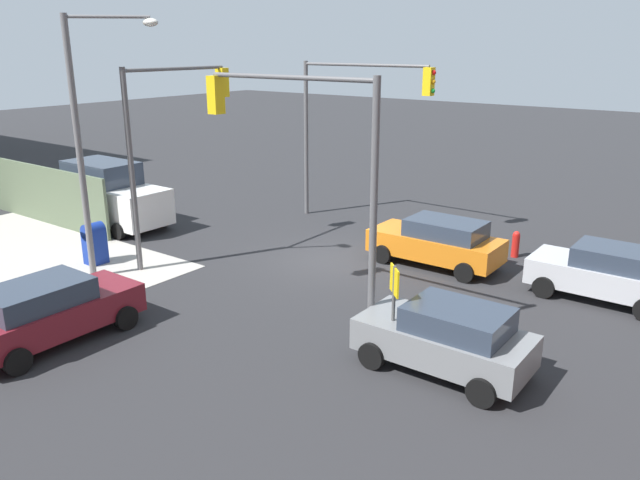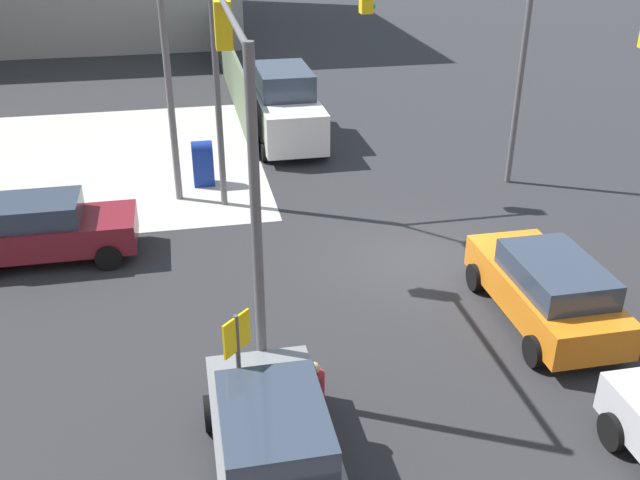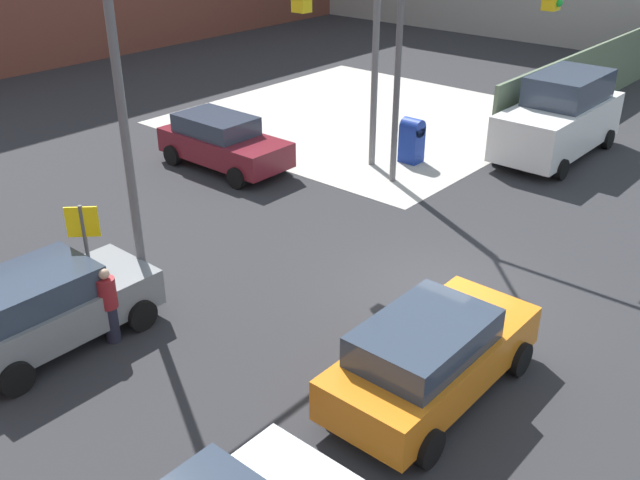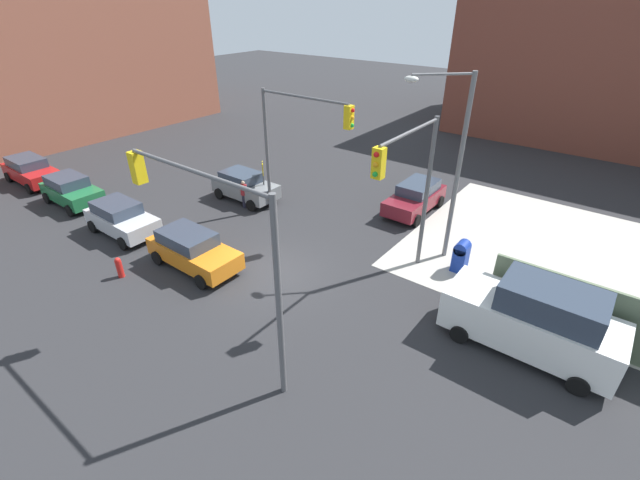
# 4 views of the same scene
# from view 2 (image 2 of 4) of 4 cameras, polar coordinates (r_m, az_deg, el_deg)

# --- Properties ---
(ground_plane) EXTENTS (120.00, 120.00, 0.00)m
(ground_plane) POSITION_cam_2_polar(r_m,az_deg,el_deg) (18.19, 7.81, -1.64)
(ground_plane) COLOR #28282B
(sidewalk_corner) EXTENTS (12.00, 12.00, 0.01)m
(sidewalk_corner) POSITION_cam_2_polar(r_m,az_deg,el_deg) (25.76, -18.52, 5.90)
(sidewalk_corner) COLOR #ADA89E
(sidewalk_corner) RESTS_ON ground
(construction_fence) EXTENTS (23.33, 0.12, 2.40)m
(construction_fence) POSITION_cam_2_polar(r_m,az_deg,el_deg) (35.57, -7.63, 14.56)
(construction_fence) COLOR #56664C
(construction_fence) RESTS_ON ground
(traffic_signal_nw_corner) EXTENTS (5.40, 0.36, 6.50)m
(traffic_signal_nw_corner) POSITION_cam_2_polar(r_m,az_deg,el_deg) (13.25, -6.39, 9.25)
(traffic_signal_nw_corner) COLOR #59595B
(traffic_signal_nw_corner) RESTS_ON ground
(traffic_signal_se_corner) EXTENTS (6.02, 0.36, 6.50)m
(traffic_signal_se_corner) POSITION_cam_2_polar(r_m,az_deg,el_deg) (20.34, 19.09, 14.26)
(traffic_signal_se_corner) COLOR #59595B
(traffic_signal_se_corner) RESTS_ON ground
(traffic_signal_ne_corner) EXTENTS (0.36, 4.53, 6.50)m
(traffic_signal_ne_corner) POSITION_cam_2_polar(r_m,az_deg,el_deg) (20.14, -3.47, 15.24)
(traffic_signal_ne_corner) COLOR #59595B
(traffic_signal_ne_corner) RESTS_ON ground
(street_lamp_corner) EXTENTS (2.11, 1.95, 8.00)m
(street_lamp_corner) POSITION_cam_2_polar(r_m,az_deg,el_deg) (20.35, -11.59, 15.26)
(street_lamp_corner) COLOR slate
(street_lamp_corner) RESTS_ON ground
(warning_sign_two_way) EXTENTS (0.48, 0.48, 2.40)m
(warning_sign_two_way) POSITION_cam_2_polar(r_m,az_deg,el_deg) (11.90, -6.58, -9.12)
(warning_sign_two_way) COLOR #4C4C4C
(warning_sign_two_way) RESTS_ON ground
(mailbox_blue) EXTENTS (0.56, 0.64, 1.43)m
(mailbox_blue) POSITION_cam_2_polar(r_m,az_deg,el_deg) (22.64, -9.36, 6.21)
(mailbox_blue) COLOR navy
(mailbox_blue) RESTS_ON ground
(hatchback_maroon) EXTENTS (2.02, 4.30, 1.62)m
(hatchback_maroon) POSITION_cam_2_polar(r_m,az_deg,el_deg) (19.04, -21.23, 0.87)
(hatchback_maroon) COLOR maroon
(hatchback_maroon) RESTS_ON ground
(hatchback_gray) EXTENTS (3.90, 2.02, 1.62)m
(hatchback_gray) POSITION_cam_2_polar(r_m,az_deg,el_deg) (11.50, -3.83, -15.56)
(hatchback_gray) COLOR slate
(hatchback_gray) RESTS_ON ground
(hatchback_orange) EXTENTS (4.39, 2.02, 1.62)m
(hatchback_orange) POSITION_cam_2_polar(r_m,az_deg,el_deg) (15.94, 17.67, -3.66)
(hatchback_orange) COLOR orange
(hatchback_orange) RESTS_ON ground
(van_white_delivery) EXTENTS (5.40, 2.32, 2.62)m
(van_white_delivery) POSITION_cam_2_polar(r_m,az_deg,el_deg) (26.19, -2.77, 10.55)
(van_white_delivery) COLOR white
(van_white_delivery) RESTS_ON ground
(pedestrian_crossing) EXTENTS (0.36, 0.36, 1.59)m
(pedestrian_crossing) POSITION_cam_2_polar(r_m,az_deg,el_deg) (12.20, -0.49, -12.71)
(pedestrian_crossing) COLOR maroon
(pedestrian_crossing) RESTS_ON ground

